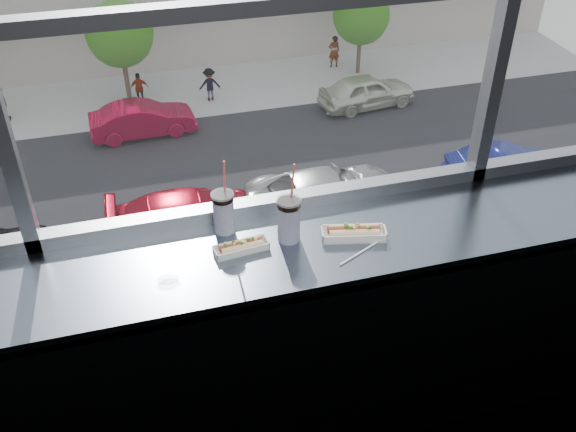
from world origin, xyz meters
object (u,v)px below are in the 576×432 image
object	(u,v)px
pedestrian_d	(334,48)
car_near_e	(508,161)
hotdog_tray_left	(241,247)
hotdog_tray_right	(354,232)
loose_straw	(359,253)
pedestrian_c	(209,81)
wrapper	(168,280)
car_far_c	(367,86)
car_far_b	(142,114)
tree_center	(120,34)
soda_cup_right	(289,217)
soda_cup_left	(223,210)
car_near_d	(330,187)
car_near_c	(192,209)
pedestrian_b	(139,85)
tree_right	(361,16)
pedestrian_a	(2,101)

from	to	relation	value
pedestrian_d	car_near_e	bearing A→B (deg)	100.92
hotdog_tray_left	pedestrian_d	distance (m)	33.31
hotdog_tray_right	loose_straw	xyz separation A→B (m)	(-0.02, -0.11, -0.02)
pedestrian_c	hotdog_tray_left	bearing A→B (deg)	81.76
wrapper	car_far_c	distance (m)	29.03
car_far_b	pedestrian_c	xyz separation A→B (m)	(3.49, 2.83, -0.05)
car_far_b	pedestrian_d	world-z (taller)	pedestrian_d
loose_straw	tree_center	xyz separation A→B (m)	(-0.38, 28.40, -8.77)
loose_straw	wrapper	size ratio (longest dim) A/B	2.38
loose_straw	tree_center	distance (m)	29.73
soda_cup_right	tree_center	world-z (taller)	soda_cup_right
car_near_e	pedestrian_d	distance (m)	13.38
soda_cup_left	tree_center	size ratio (longest dim) A/B	0.07
wrapper	car_near_e	xyz separation A→B (m)	(13.98, 16.36, -11.02)
hotdog_tray_left	loose_straw	distance (m)	0.48
loose_straw	car_far_b	distance (m)	26.78
wrapper	car_near_d	size ratio (longest dim) A/B	0.01
hotdog_tray_right	car_near_c	bearing A→B (deg)	100.12
pedestrian_d	tree_center	xyz separation A→B (m)	(-11.07, -1.13, 2.25)
soda_cup_left	pedestrian_b	bearing A→B (deg)	88.69
soda_cup_left	tree_center	world-z (taller)	soda_cup_left
pedestrian_b	pedestrian_c	world-z (taller)	pedestrian_c
pedestrian_d	tree_right	world-z (taller)	tree_right
hotdog_tray_left	car_far_c	distance (m)	28.82
pedestrian_d	pedestrian_b	world-z (taller)	pedestrian_d
hotdog_tray_left	car_near_d	distance (m)	20.61
wrapper	tree_center	size ratio (longest dim) A/B	0.02
hotdog_tray_right	car_near_d	world-z (taller)	hotdog_tray_right
car_far_c	tree_right	bearing A→B (deg)	-22.29
soda_cup_right	car_far_b	bearing A→B (deg)	89.48
soda_cup_right	tree_center	xyz separation A→B (m)	(-0.14, 28.23, -8.87)
car_near_d	car_far_c	bearing A→B (deg)	-28.82
loose_straw	car_near_e	size ratio (longest dim) A/B	0.04
hotdog_tray_right	pedestrian_b	world-z (taller)	hotdog_tray_right
car_far_c	tree_right	size ratio (longest dim) A/B	1.39
car_near_d	pedestrian_a	bearing A→B (deg)	48.06
soda_cup_left	car_far_b	xyz separation A→B (m)	(0.46, 24.10, -11.14)
soda_cup_left	pedestrian_a	size ratio (longest dim) A/B	0.18
car_near_e	tree_right	bearing A→B (deg)	15.36
tree_center	pedestrian_a	bearing A→B (deg)	-172.60
car_near_d	tree_center	bearing A→B (deg)	28.99
loose_straw	car_far_c	size ratio (longest dim) A/B	0.03
car_far_b	tree_center	bearing A→B (deg)	2.00
wrapper	pedestrian_c	world-z (taller)	wrapper
car_near_c	car_near_d	distance (m)	5.01
hotdog_tray_left	soda_cup_right	bearing A→B (deg)	1.07
hotdog_tray_left	pedestrian_d	xyz separation A→B (m)	(11.14, 29.39, -11.04)
car_near_d	pedestrian_c	size ratio (longest dim) A/B	3.41
wrapper	pedestrian_d	world-z (taller)	wrapper
wrapper	car_near_c	bearing A→B (deg)	84.12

